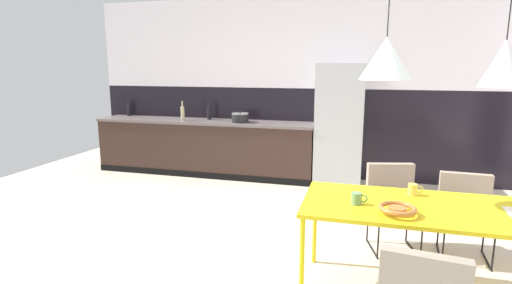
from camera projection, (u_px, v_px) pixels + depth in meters
The scene contains 17 objects.
ground_plane at pixel (262, 270), 3.50m from camera, with size 9.59×9.59×0.00m, color beige.
back_wall_splashback_dark at pixel (312, 133), 6.41m from camera, with size 7.38×0.12×1.42m, color black.
back_wall_panel_upper at pixel (315, 42), 6.15m from camera, with size 7.38×0.12×1.42m, color white.
kitchen_counter at pixel (205, 147), 6.57m from camera, with size 3.66×0.63×0.90m.
refrigerator_column at pixel (339, 125), 5.92m from camera, with size 0.69×0.60×1.81m, color #ADAFB2.
dining_table at pixel (429, 212), 2.92m from camera, with size 1.83×0.84×0.76m.
armchair_near_window at pixel (393, 197), 3.87m from camera, with size 0.58×0.57×0.82m.
armchair_head_of_table at pixel (466, 205), 3.70m from camera, with size 0.51×0.49×0.77m.
fruit_bowl at pixel (397, 209), 2.75m from camera, with size 0.26×0.26×0.06m.
mug_wide_latte at pixel (413, 189), 3.16m from camera, with size 0.12×0.07×0.09m.
mug_glass_clear at pixel (357, 199), 2.95m from camera, with size 0.12×0.08×0.09m.
cooking_pot at pixel (240, 118), 6.26m from camera, with size 0.27×0.27×0.17m.
bottle_wine_green at pixel (129, 109), 7.07m from camera, with size 0.08×0.08×0.29m.
bottle_spice_small at pixel (209, 113), 6.57m from camera, with size 0.07×0.07×0.29m.
bottle_vinegar_dark at pixel (183, 113), 6.40m from camera, with size 0.06×0.06×0.32m.
pendant_lamp_over_table_near at pixel (386, 58), 2.83m from camera, with size 0.37×0.37×1.12m.
pendant_lamp_over_table_far at pixel (504, 64), 2.58m from camera, with size 0.29×0.29×1.16m.
Camera 1 is at (0.80, -3.13, 1.78)m, focal length 27.80 mm.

